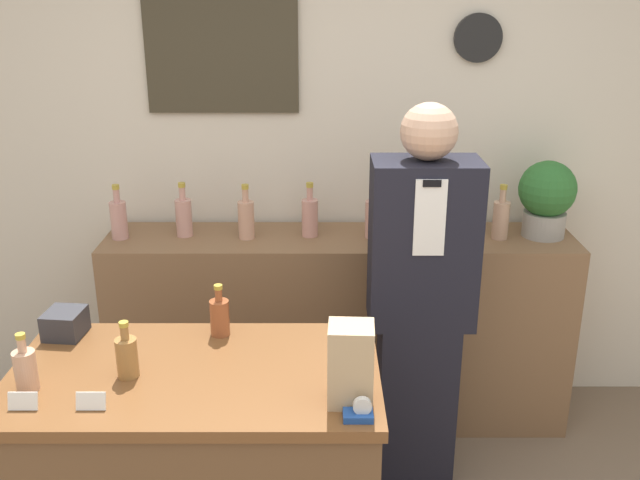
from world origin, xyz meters
The scene contains 19 objects.
back_wall centered at (0.00, 2.00, 1.36)m, with size 5.20×0.09×2.70m.
back_shelf centered at (0.10, 1.71, 0.50)m, with size 2.29×0.45×1.00m.
shopkeeper centered at (0.43, 1.19, 0.87)m, with size 0.44×0.28×1.74m.
potted_plant centered at (1.09, 1.73, 1.20)m, with size 0.27×0.27×0.37m.
paper_bag centered at (0.09, 0.35, 1.08)m, with size 0.14×0.13×0.26m.
tape_dispenser centered at (0.12, 0.26, 0.97)m, with size 0.09×0.06×0.07m.
price_card_left centered at (-0.90, 0.31, 0.98)m, with size 0.09×0.02×0.06m.
price_card_right centered at (-0.70, 0.31, 0.98)m, with size 0.09×0.02×0.06m.
gift_box centered at (-0.93, 0.79, 1.00)m, with size 0.15×0.15×0.10m.
counter_bottle_0 centered at (-0.93, 0.42, 1.02)m, with size 0.07×0.07×0.20m.
counter_bottle_1 centered at (-0.63, 0.50, 1.02)m, with size 0.07×0.07×0.20m.
counter_bottle_2 centered at (-0.37, 0.80, 1.02)m, with size 0.07×0.07×0.20m.
shelf_bottle_0 centered at (-0.97, 1.70, 1.10)m, with size 0.08×0.08×0.27m.
shelf_bottle_1 centered at (-0.66, 1.73, 1.10)m, with size 0.08×0.08×0.27m.
shelf_bottle_2 centered at (-0.36, 1.70, 1.10)m, with size 0.08×0.08×0.27m.
shelf_bottle_3 centered at (-0.05, 1.73, 1.10)m, with size 0.08×0.08×0.27m.
shelf_bottle_4 centered at (0.26, 1.71, 1.10)m, with size 0.08×0.08×0.27m.
shelf_bottle_5 centered at (0.56, 1.70, 1.10)m, with size 0.08×0.08×0.27m.
shelf_bottle_6 centered at (0.87, 1.70, 1.10)m, with size 0.08×0.08×0.27m.
Camera 1 is at (-0.00, -1.55, 2.17)m, focal length 40.00 mm.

